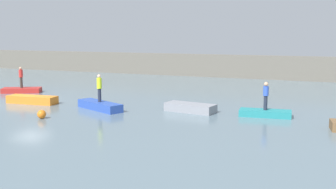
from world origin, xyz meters
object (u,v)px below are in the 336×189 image
at_px(person_hiviz_shirt, 99,87).
at_px(person_red_shirt, 21,76).
at_px(rowboat_teal, 265,113).
at_px(person_blue_shirt, 266,94).
at_px(mooring_buoy, 42,114).
at_px(rowboat_red, 22,90).
at_px(rowboat_orange, 32,100).
at_px(rowboat_grey, 190,108).
at_px(rowboat_blue, 100,106).

distance_m(person_hiviz_shirt, person_red_shirt, 11.12).
bearing_deg(rowboat_teal, person_blue_shirt, 83.34).
height_order(person_blue_shirt, mooring_buoy, person_blue_shirt).
xyz_separation_m(rowboat_red, rowboat_orange, (4.58, -3.98, 0.07)).
relative_size(rowboat_grey, mooring_buoy, 6.27).
bearing_deg(person_red_shirt, rowboat_blue, -21.95).
bearing_deg(mooring_buoy, rowboat_red, 137.70).
relative_size(rowboat_orange, mooring_buoy, 7.13).
bearing_deg(rowboat_blue, person_hiviz_shirt, 24.31).
distance_m(person_red_shirt, mooring_buoy, 11.86).
bearing_deg(rowboat_blue, person_red_shirt, -177.65).
relative_size(rowboat_teal, mooring_buoy, 5.92).
bearing_deg(rowboat_teal, rowboat_red, 167.22).
height_order(rowboat_red, rowboat_orange, rowboat_orange).
bearing_deg(person_red_shirt, rowboat_orange, -40.98).
distance_m(rowboat_red, mooring_buoy, 11.81).
height_order(rowboat_orange, rowboat_teal, rowboat_orange).
bearing_deg(mooring_buoy, person_blue_shirt, 25.61).
bearing_deg(person_red_shirt, rowboat_red, 0.00).
height_order(rowboat_red, mooring_buoy, mooring_buoy).
bearing_deg(mooring_buoy, rowboat_grey, 36.39).
bearing_deg(mooring_buoy, rowboat_teal, 25.61).
relative_size(rowboat_red, rowboat_blue, 0.81).
relative_size(rowboat_blue, person_red_shirt, 2.17).
distance_m(person_blue_shirt, mooring_buoy, 13.30).
distance_m(rowboat_grey, person_red_shirt, 16.28).
relative_size(person_hiviz_shirt, mooring_buoy, 3.49).
bearing_deg(person_blue_shirt, rowboat_orange, -173.74).
relative_size(rowboat_orange, person_blue_shirt, 2.16).
bearing_deg(person_hiviz_shirt, rowboat_blue, 180.00).
height_order(person_red_shirt, person_blue_shirt, person_red_shirt).
distance_m(rowboat_grey, person_blue_shirt, 4.79).
height_order(rowboat_blue, mooring_buoy, rowboat_blue).
height_order(person_hiviz_shirt, person_red_shirt, person_hiviz_shirt).
distance_m(rowboat_red, rowboat_blue, 11.12).
relative_size(rowboat_teal, person_hiviz_shirt, 1.69).
distance_m(rowboat_orange, person_hiviz_shirt, 5.87).
relative_size(rowboat_grey, person_hiviz_shirt, 1.80).
bearing_deg(person_red_shirt, person_hiviz_shirt, -21.95).
bearing_deg(person_hiviz_shirt, rowboat_grey, 15.56).
distance_m(rowboat_teal, person_blue_shirt, 1.15).
xyz_separation_m(rowboat_red, person_red_shirt, (0.00, 0.00, 1.18)).
xyz_separation_m(rowboat_orange, rowboat_teal, (16.10, 1.76, -0.08)).
height_order(rowboat_orange, mooring_buoy, rowboat_orange).
relative_size(rowboat_teal, person_red_shirt, 1.72).
bearing_deg(mooring_buoy, rowboat_orange, 136.31).
bearing_deg(person_blue_shirt, rowboat_teal, -90.00).
distance_m(rowboat_orange, person_red_shirt, 6.17).
bearing_deg(rowboat_blue, rowboat_grey, 39.86).
bearing_deg(rowboat_grey, mooring_buoy, -135.30).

